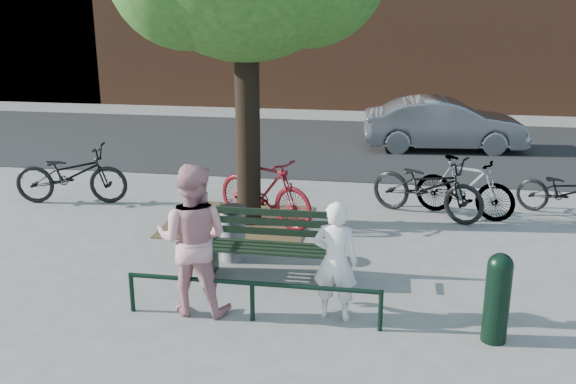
% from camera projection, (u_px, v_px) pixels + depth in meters
% --- Properties ---
extents(ground, '(90.00, 90.00, 0.00)m').
position_uv_depth(ground, '(271.00, 279.00, 8.77)').
color(ground, gray).
rests_on(ground, ground).
extents(dirt_pit, '(2.40, 2.00, 0.02)m').
position_uv_depth(dirt_pit, '(238.00, 221.00, 11.00)').
color(dirt_pit, brown).
rests_on(dirt_pit, ground).
extents(road, '(40.00, 7.00, 0.01)m').
position_uv_depth(road, '(332.00, 145.00, 16.80)').
color(road, black).
rests_on(road, ground).
extents(park_bench, '(1.74, 0.54, 0.97)m').
position_uv_depth(park_bench, '(272.00, 244.00, 8.70)').
color(park_bench, black).
rests_on(park_bench, ground).
extents(guard_railing, '(3.06, 0.06, 0.51)m').
position_uv_depth(guard_railing, '(252.00, 289.00, 7.52)').
color(guard_railing, black).
rests_on(guard_railing, ground).
extents(person_left, '(0.57, 0.41, 1.46)m').
position_uv_depth(person_left, '(335.00, 261.00, 7.49)').
color(person_left, white).
rests_on(person_left, ground).
extents(person_right, '(0.90, 0.71, 1.85)m').
position_uv_depth(person_right, '(193.00, 239.00, 7.62)').
color(person_right, '#C88A8C').
rests_on(person_right, ground).
extents(bollard, '(0.28, 0.28, 1.04)m').
position_uv_depth(bollard, '(498.00, 295.00, 7.03)').
color(bollard, black).
rests_on(bollard, ground).
extents(litter_bin, '(0.39, 0.39, 0.80)m').
position_uv_depth(litter_bin, '(233.00, 233.00, 9.32)').
color(litter_bin, gray).
rests_on(litter_bin, ground).
extents(bicycle_a, '(2.17, 1.05, 1.09)m').
position_uv_depth(bicycle_a, '(71.00, 174.00, 11.91)').
color(bicycle_a, black).
rests_on(bicycle_a, ground).
extents(bicycle_b, '(2.00, 1.44, 1.19)m').
position_uv_depth(bicycle_b, '(265.00, 190.00, 10.76)').
color(bicycle_b, '#5A0C13').
rests_on(bicycle_b, ground).
extents(bicycle_c, '(2.19, 1.62, 1.10)m').
position_uv_depth(bicycle_c, '(427.00, 186.00, 11.15)').
color(bicycle_c, black).
rests_on(bicycle_c, ground).
extents(bicycle_d, '(1.82, 1.15, 1.06)m').
position_uv_depth(bicycle_d, '(465.00, 187.00, 11.16)').
color(bicycle_d, gray).
rests_on(bicycle_d, ground).
extents(bicycle_e, '(1.80, 1.42, 0.91)m').
position_uv_depth(bicycle_e, '(566.00, 192.00, 11.14)').
color(bicycle_e, black).
rests_on(bicycle_e, ground).
extents(parked_car, '(4.08, 1.74, 1.31)m').
position_uv_depth(parked_car, '(444.00, 124.00, 16.11)').
color(parked_car, slate).
rests_on(parked_car, ground).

